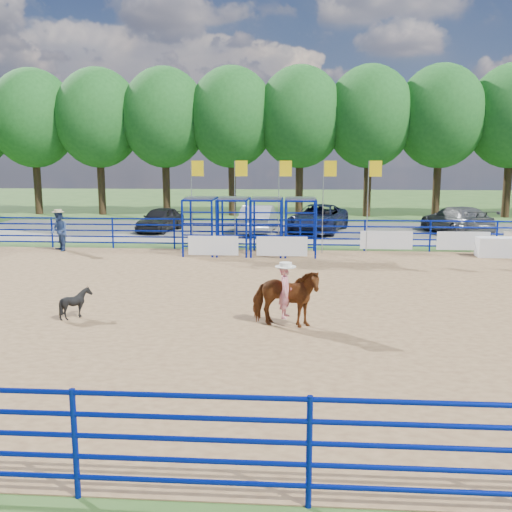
# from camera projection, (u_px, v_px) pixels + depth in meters

# --- Properties ---
(ground) EXTENTS (120.00, 120.00, 0.00)m
(ground) POSITION_uv_depth(u_px,v_px,m) (302.00, 305.00, 17.07)
(ground) COLOR #3D6126
(ground) RESTS_ON ground
(arena_dirt) EXTENTS (30.00, 20.00, 0.02)m
(arena_dirt) POSITION_uv_depth(u_px,v_px,m) (302.00, 305.00, 17.07)
(arena_dirt) COLOR #9C774E
(arena_dirt) RESTS_ON ground
(gravel_strip) EXTENTS (40.00, 10.00, 0.01)m
(gravel_strip) POSITION_uv_depth(u_px,v_px,m) (299.00, 231.00, 33.77)
(gravel_strip) COLOR gray
(gravel_strip) RESTS_ON ground
(announcer_table) EXTENTS (1.64, 0.79, 0.87)m
(announcer_table) POSITION_uv_depth(u_px,v_px,m) (496.00, 247.00, 25.04)
(announcer_table) COLOR silver
(announcer_table) RESTS_ON arena_dirt
(horse_and_rider) EXTENTS (1.95, 1.14, 2.38)m
(horse_and_rider) POSITION_uv_depth(u_px,v_px,m) (285.00, 294.00, 14.70)
(horse_and_rider) COLOR brown
(horse_and_rider) RESTS_ON arena_dirt
(calf) EXTENTS (0.79, 0.72, 0.84)m
(calf) POSITION_uv_depth(u_px,v_px,m) (76.00, 303.00, 15.58)
(calf) COLOR black
(calf) RESTS_ON arena_dirt
(spectator_cowboy) EXTENTS (1.13, 1.15, 1.92)m
(spectator_cowboy) POSITION_uv_depth(u_px,v_px,m) (59.00, 231.00, 26.54)
(spectator_cowboy) COLOR navy
(spectator_cowboy) RESTS_ON arena_dirt
(car_a) EXTENTS (2.40, 4.41, 1.42)m
(car_a) POSITION_uv_depth(u_px,v_px,m) (160.00, 219.00, 33.66)
(car_a) COLOR black
(car_a) RESTS_ON gravel_strip
(car_b) EXTENTS (2.01, 5.00, 1.62)m
(car_b) POSITION_uv_depth(u_px,v_px,m) (259.00, 219.00, 32.99)
(car_b) COLOR gray
(car_b) RESTS_ON gravel_strip
(car_c) EXTENTS (4.10, 6.25, 1.60)m
(car_c) POSITION_uv_depth(u_px,v_px,m) (318.00, 218.00, 33.32)
(car_c) COLOR black
(car_c) RESTS_ON gravel_strip
(car_d) EXTENTS (3.52, 5.87, 1.59)m
(car_d) POSITION_uv_depth(u_px,v_px,m) (456.00, 220.00, 32.49)
(car_d) COLOR #565659
(car_d) RESTS_ON gravel_strip
(perimeter_fence) EXTENTS (30.10, 20.10, 1.50)m
(perimeter_fence) POSITION_uv_depth(u_px,v_px,m) (302.00, 281.00, 16.94)
(perimeter_fence) COLOR #061994
(perimeter_fence) RESTS_ON ground
(chute_assembly) EXTENTS (19.32, 2.41, 4.20)m
(chute_assembly) POSITION_uv_depth(u_px,v_px,m) (258.00, 227.00, 25.66)
(chute_assembly) COLOR #061994
(chute_assembly) RESTS_ON ground
(treeline) EXTENTS (56.40, 6.40, 11.24)m
(treeline) POSITION_uv_depth(u_px,v_px,m) (300.00, 112.00, 41.31)
(treeline) COLOR #3F2B19
(treeline) RESTS_ON ground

